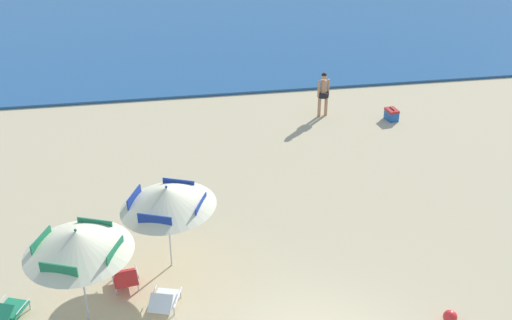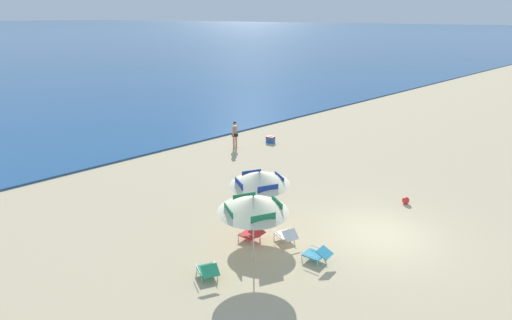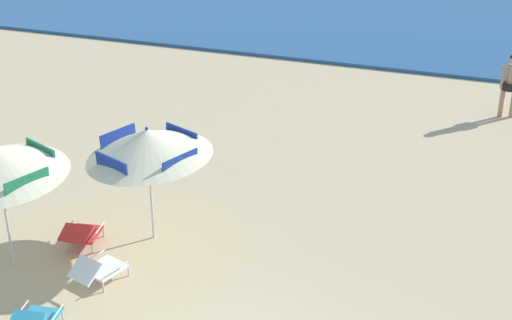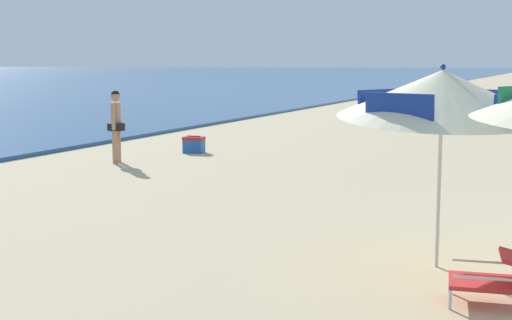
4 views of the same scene
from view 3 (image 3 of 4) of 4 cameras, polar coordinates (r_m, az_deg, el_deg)
beach_umbrella_striped_second at (r=13.37m, az=-7.94°, el=1.20°), size 2.89×2.87×2.21m
lounge_chair_under_umbrella at (r=14.05m, az=-12.69°, el=-5.28°), size 0.65×0.92×0.49m
lounge_chair_facing_sea at (r=13.06m, az=-11.49°, el=-7.84°), size 0.78×1.01×0.53m
person_standing_near_shore at (r=19.76m, az=18.14°, el=5.50°), size 0.46×0.39×1.60m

